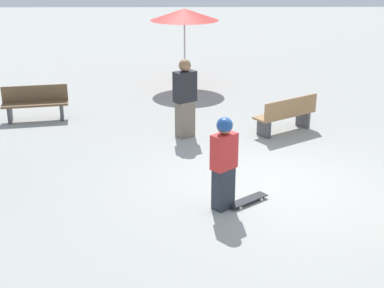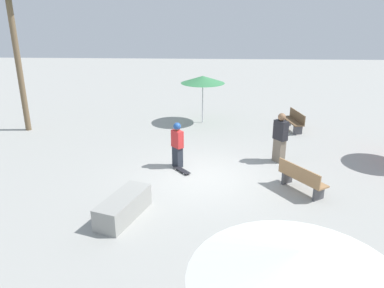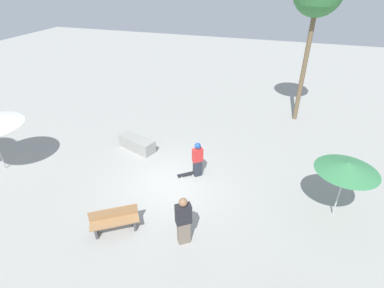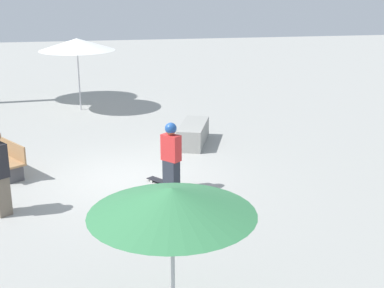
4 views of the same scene
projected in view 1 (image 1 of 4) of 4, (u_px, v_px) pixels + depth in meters
ground_plane at (266, 184)px, 9.81m from camera, size 60.00×60.00×0.00m
skater_main at (224, 160)px, 8.62m from camera, size 0.45×0.47×1.58m
skateboard at (248, 200)px, 9.06m from camera, size 0.65×0.75×0.07m
bench_near at (35, 103)px, 13.28m from camera, size 0.74×1.65×0.85m
bench_far at (286, 115)px, 12.38m from camera, size 1.26×1.57×0.85m
shade_umbrella_red at (184, 15)px, 15.97m from camera, size 2.07×2.07×2.35m
bystander_watching at (185, 99)px, 11.95m from camera, size 0.50×0.55×1.79m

